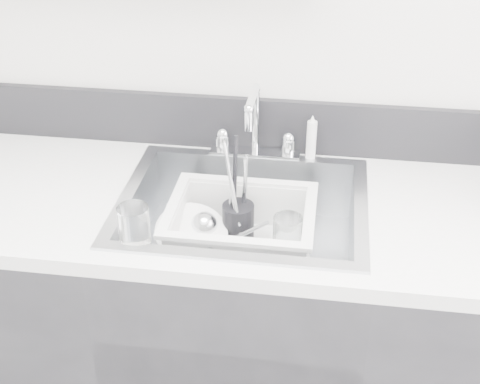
# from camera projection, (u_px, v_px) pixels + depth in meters

# --- Properties ---
(counter_run) EXTENTS (3.20, 0.62, 0.92)m
(counter_run) POSITION_uv_depth(u_px,v_px,m) (242.00, 334.00, 1.97)
(counter_run) COLOR black
(counter_run) RESTS_ON ground
(backsplash) EXTENTS (3.20, 0.02, 0.16)m
(backsplash) POSITION_uv_depth(u_px,v_px,m) (257.00, 125.00, 1.94)
(backsplash) COLOR black
(backsplash) RESTS_ON counter_run
(sink) EXTENTS (0.64, 0.52, 0.20)m
(sink) POSITION_uv_depth(u_px,v_px,m) (243.00, 230.00, 1.77)
(sink) COLOR silver
(sink) RESTS_ON counter_run
(faucet) EXTENTS (0.26, 0.18, 0.23)m
(faucet) POSITION_uv_depth(u_px,v_px,m) (255.00, 139.00, 1.90)
(faucet) COLOR silver
(faucet) RESTS_ON counter_run
(side_sprayer) EXTENTS (0.03, 0.03, 0.14)m
(side_sprayer) POSITION_uv_depth(u_px,v_px,m) (311.00, 138.00, 1.89)
(side_sprayer) COLOR silver
(side_sprayer) RESTS_ON counter_run
(wash_tub) EXTENTS (0.46, 0.41, 0.15)m
(wash_tub) POSITION_uv_depth(u_px,v_px,m) (241.00, 232.00, 1.78)
(wash_tub) COLOR silver
(wash_tub) RESTS_ON sink
(plate_stack) EXTENTS (0.24, 0.23, 0.09)m
(plate_stack) POSITION_uv_depth(u_px,v_px,m) (195.00, 241.00, 1.80)
(plate_stack) COLOR white
(plate_stack) RESTS_ON wash_tub
(utensil_cup) EXTENTS (0.09, 0.09, 0.29)m
(utensil_cup) POSITION_uv_depth(u_px,v_px,m) (238.00, 220.00, 1.82)
(utensil_cup) COLOR black
(utensil_cup) RESTS_ON wash_tub
(ladle) EXTENTS (0.29, 0.22, 0.08)m
(ladle) POSITION_uv_depth(u_px,v_px,m) (225.00, 240.00, 1.78)
(ladle) COLOR silver
(ladle) RESTS_ON wash_tub
(tumbler_in_tub) EXTENTS (0.10, 0.10, 0.11)m
(tumbler_in_tub) POSITION_uv_depth(u_px,v_px,m) (287.00, 236.00, 1.77)
(tumbler_in_tub) COLOR white
(tumbler_in_tub) RESTS_ON wash_tub
(tumbler_counter) EXTENTS (0.09, 0.09, 0.10)m
(tumbler_counter) POSITION_uv_depth(u_px,v_px,m) (134.00, 226.00, 1.54)
(tumbler_counter) COLOR white
(tumbler_counter) RESTS_ON counter_run
(bowl_small) EXTENTS (0.13, 0.13, 0.04)m
(bowl_small) POSITION_uv_depth(u_px,v_px,m) (269.00, 263.00, 1.73)
(bowl_small) COLOR white
(bowl_small) RESTS_ON wash_tub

